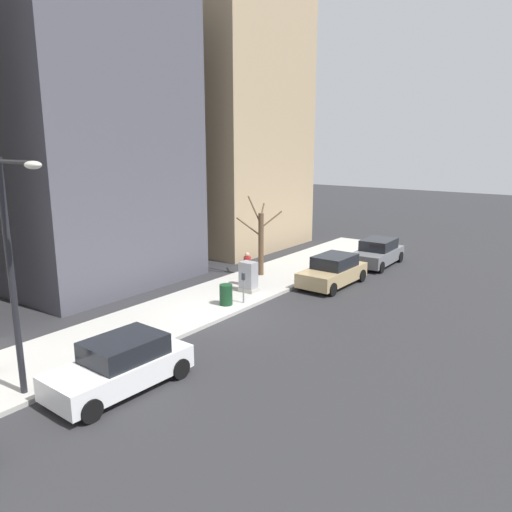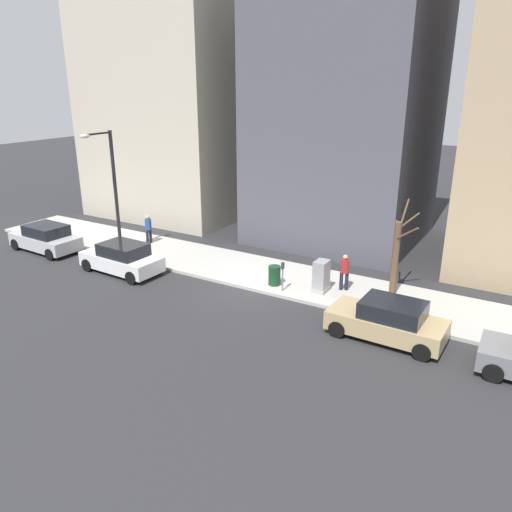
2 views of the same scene
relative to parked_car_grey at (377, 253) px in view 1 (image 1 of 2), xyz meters
The scene contains 13 objects.
ground_plane 12.20m from the parked_car_grey, 83.97° to the left, with size 120.00×120.00×0.00m, color #2B2B2D.
sidewalk 12.57m from the parked_car_grey, 74.85° to the left, with size 4.00×36.00×0.15m, color #B2AFA8.
parked_car_grey is the anchor object (origin of this frame).
parked_car_tan 5.30m from the parked_car_grey, 88.82° to the left, with size 2.00×4.24×1.52m.
parked_car_white 18.56m from the parked_car_grey, 89.98° to the left, with size 2.06×4.27×1.52m.
parking_meter 10.67m from the parked_car_grey, 80.67° to the left, with size 0.14×0.10×1.35m.
utility_box 9.41m from the parked_car_grey, 74.09° to the left, with size 0.83×0.61×1.43m.
streetlamp 20.84m from the parked_car_grey, 85.65° to the left, with size 1.97×0.32×6.50m.
bare_tree 7.44m from the parked_car_grey, 57.79° to the left, with size 1.99×1.45×4.12m.
trash_bin 11.39m from the parked_car_grey, 78.97° to the left, with size 0.56×0.56×0.90m, color #14381E.
pedestrian_near_meter 8.86m from the parked_car_grey, 68.39° to the left, with size 0.36×0.38×1.66m.
office_tower_left 16.77m from the parked_car_grey, ahead, with size 9.01×9.01×26.27m, color tan.
office_block_center 17.53m from the parked_car_grey, 45.90° to the left, with size 9.03×9.03×14.74m, color #4C4C56.
Camera 1 is at (-12.30, 14.90, 7.03)m, focal length 35.00 mm.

